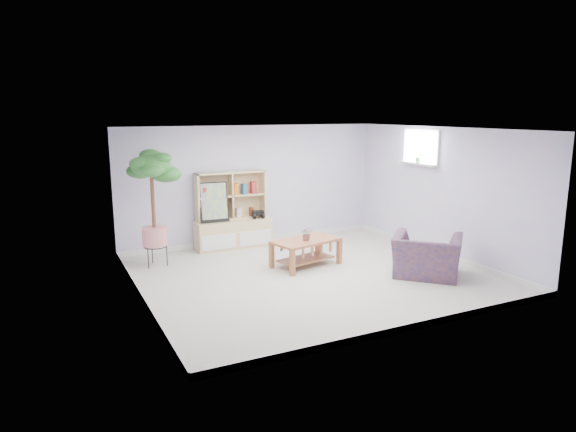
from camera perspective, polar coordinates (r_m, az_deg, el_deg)
name	(u,v)px	position (r m, az deg, el deg)	size (l,w,h in m)	color
floor	(310,275)	(8.60, 2.51, -6.57)	(5.50, 5.00, 0.01)	beige
ceiling	(312,129)	(8.18, 2.66, 9.62)	(5.50, 5.00, 0.01)	white
walls	(311,204)	(8.31, 2.58, 1.32)	(5.51, 5.01, 2.40)	#BDB6E8
baseboard	(310,272)	(8.59, 2.51, -6.25)	(5.50, 5.00, 0.10)	white
window	(421,147)	(10.25, 14.59, 7.42)	(0.10, 0.98, 0.68)	silver
window_sill	(418,164)	(10.24, 14.24, 5.64)	(0.14, 1.00, 0.04)	white
storage_unit	(233,210)	(10.18, -6.16, 0.63)	(1.51, 0.51, 1.51)	#CAAC8A
poster	(214,202)	(9.98, -8.25, 1.53)	(0.56, 0.13, 0.78)	yellow
toy_truck	(258,214)	(10.31, -3.37, 0.24)	(0.33, 0.22, 0.17)	black
coffee_table	(306,253)	(9.03, 2.00, -4.10)	(1.16, 0.64, 0.48)	brown
table_plant	(307,234)	(8.89, 2.09, -1.97)	(0.22, 0.19, 0.24)	#296E29
floor_tree	(153,209)	(9.15, -14.74, 0.75)	(0.75, 0.75, 2.04)	#1D5F24
armchair	(427,253)	(8.72, 15.18, -4.00)	(1.07, 0.93, 0.79)	navy
sill_plant	(419,157)	(10.22, 14.32, 6.36)	(0.12, 0.10, 0.22)	#1D5F24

